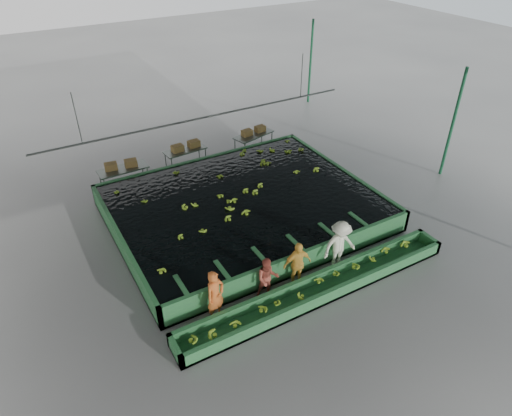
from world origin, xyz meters
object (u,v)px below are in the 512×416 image
worker_d (340,245)px  worker_a (215,296)px  worker_c (297,264)px  box_stack_right (254,133)px  sorting_trough (319,289)px  packing_table_left (125,178)px  packing_table_right (254,143)px  box_stack_mid (186,149)px  flotation_tank (244,207)px  box_stack_left (121,168)px  packing_table_mid (186,158)px  worker_b (267,278)px

worker_d → worker_a: bearing=-173.9°
worker_c → box_stack_right: (3.64, 9.26, 0.11)m
sorting_trough → worker_a: size_ratio=5.66×
packing_table_left → box_stack_right: 6.77m
packing_table_right → box_stack_mid: size_ratio=1.50×
flotation_tank → box_stack_right: box_stack_right is taller
box_stack_left → box_stack_mid: (3.20, 0.43, -0.07)m
box_stack_mid → box_stack_left: bearing=-172.3°
worker_d → packing_table_mid: 9.57m
packing_table_left → packing_table_right: bearing=2.1°
flotation_tank → packing_table_right: size_ratio=4.76×
sorting_trough → worker_a: worker_a is taller
worker_b → packing_table_mid: 9.47m
worker_d → box_stack_mid: size_ratio=1.34×
worker_b → packing_table_mid: bearing=104.0°
worker_a → packing_table_right: 11.27m
box_stack_right → worker_d: bearing=-101.7°
flotation_tank → packing_table_left: packing_table_left is taller
sorting_trough → packing_table_right: 10.49m
flotation_tank → box_stack_mid: box_stack_mid is taller
box_stack_mid → worker_b: bearing=-97.2°
worker_a → packing_table_left: size_ratio=0.83×
flotation_tank → packing_table_right: 5.85m
worker_d → box_stack_left: size_ratio=1.36×
box_stack_right → packing_table_right: bearing=-117.3°
packing_table_left → box_stack_left: box_stack_left is taller
worker_a → worker_c: bearing=-18.1°
flotation_tank → packing_table_right: packing_table_right is taller
packing_table_left → packing_table_mid: (3.11, 0.48, -0.03)m
worker_a → packing_table_left: bearing=73.0°
packing_table_left → box_stack_left: bearing=111.0°
box_stack_mid → box_stack_right: box_stack_right is taller
flotation_tank → packing_table_left: bearing=126.8°
flotation_tank → box_stack_left: box_stack_left is taller
sorting_trough → box_stack_left: 10.44m
packing_table_mid → packing_table_right: (3.60, -0.23, 0.03)m
worker_a → worker_d: bearing=-18.1°
worker_c → box_stack_left: size_ratio=1.22×
packing_table_mid → packing_table_right: bearing=-3.6°
worker_a → box_stack_mid: size_ratio=1.26×
worker_b → sorting_trough: bearing=-7.6°
worker_b → box_stack_right: 10.41m
worker_b → box_stack_right: bearing=83.5°
flotation_tank → box_stack_right: 5.97m
packing_table_left → box_stack_right: box_stack_right is taller
flotation_tank → box_stack_right: (3.29, 4.96, 0.51)m
worker_a → box_stack_mid: bearing=54.3°
flotation_tank → box_stack_right: bearing=56.5°
packing_table_mid → box_stack_mid: bearing=29.8°
packing_table_right → packing_table_mid: bearing=176.4°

